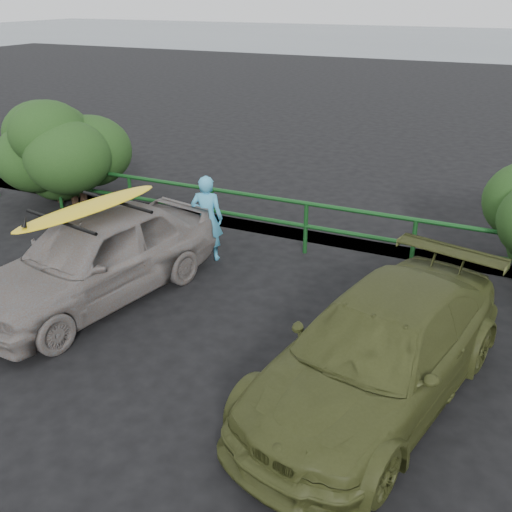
{
  "coord_description": "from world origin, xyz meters",
  "views": [
    {
      "loc": [
        4.32,
        -4.44,
        4.56
      ],
      "look_at": [
        1.21,
        2.31,
        1.1
      ],
      "focal_mm": 40.0,
      "sensor_mm": 36.0,
      "label": 1
    }
  ],
  "objects_px": {
    "sedan": "(95,256)",
    "olive_vehicle": "(378,351)",
    "surfboard": "(89,207)",
    "man": "(207,218)",
    "guardrail": "(257,219)"
  },
  "relations": [
    {
      "from": "sedan",
      "to": "olive_vehicle",
      "type": "xyz_separation_m",
      "value": [
        4.7,
        -0.6,
        -0.08
      ]
    },
    {
      "from": "sedan",
      "to": "surfboard",
      "type": "bearing_deg",
      "value": -78.59
    },
    {
      "from": "olive_vehicle",
      "to": "man",
      "type": "xyz_separation_m",
      "value": [
        -3.82,
        2.66,
        0.15
      ]
    },
    {
      "from": "guardrail",
      "to": "man",
      "type": "distance_m",
      "value": 1.18
    },
    {
      "from": "guardrail",
      "to": "surfboard",
      "type": "height_order",
      "value": "surfboard"
    },
    {
      "from": "man",
      "to": "surfboard",
      "type": "height_order",
      "value": "man"
    },
    {
      "from": "guardrail",
      "to": "sedan",
      "type": "relative_size",
      "value": 3.24
    },
    {
      "from": "sedan",
      "to": "olive_vehicle",
      "type": "distance_m",
      "value": 4.74
    },
    {
      "from": "sedan",
      "to": "man",
      "type": "height_order",
      "value": "man"
    },
    {
      "from": "guardrail",
      "to": "surfboard",
      "type": "xyz_separation_m",
      "value": [
        -1.44,
        -3.05,
        1.05
      ]
    },
    {
      "from": "sedan",
      "to": "olive_vehicle",
      "type": "height_order",
      "value": "sedan"
    },
    {
      "from": "sedan",
      "to": "olive_vehicle",
      "type": "bearing_deg",
      "value": 4.15
    },
    {
      "from": "man",
      "to": "olive_vehicle",
      "type": "bearing_deg",
      "value": 130.43
    },
    {
      "from": "guardrail",
      "to": "surfboard",
      "type": "bearing_deg",
      "value": -115.17
    },
    {
      "from": "sedan",
      "to": "surfboard",
      "type": "height_order",
      "value": "surfboard"
    }
  ]
}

